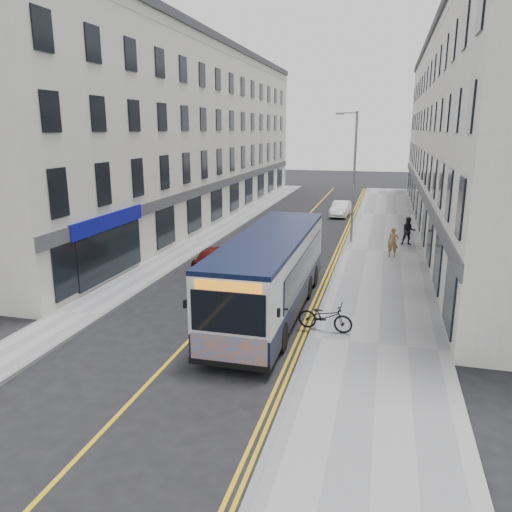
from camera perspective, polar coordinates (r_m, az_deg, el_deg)
The scene contains 17 objects.
ground at distance 19.36m, azimuth -5.08°, elevation -6.88°, with size 140.00×140.00×0.00m, color black.
pavement_east at distance 29.77m, azimuth 14.35°, elevation 0.44°, with size 4.50×64.00×0.12m, color gray.
pavement_west at distance 31.81m, azimuth -6.33°, elevation 1.69°, with size 2.00×64.00×0.12m, color gray.
kerb_east at distance 29.85m, azimuth 10.04°, elevation 0.72°, with size 0.18×64.00×0.13m, color slate.
kerb_west at distance 31.47m, azimuth -4.63°, elevation 1.60°, with size 0.18×64.00×0.13m, color slate.
road_centre_line at distance 30.42m, azimuth 2.51°, elevation 1.07°, with size 0.12×64.00×0.01m, color gold.
road_dbl_yellow_inner at distance 29.90m, azimuth 9.17°, elevation 0.66°, with size 0.10×64.00×0.01m, color gold.
road_dbl_yellow_outer at distance 29.89m, azimuth 9.55°, elevation 0.64°, with size 0.10×64.00×0.01m, color gold.
terrace_east at distance 38.33m, azimuth 23.19°, elevation 12.51°, with size 6.00×46.00×13.00m, color white.
terrace_west at distance 40.88m, azimuth -7.38°, elevation 13.56°, with size 6.00×46.00×13.00m, color silver.
streetlamp at distance 31.13m, azimuth 11.02°, elevation 9.30°, with size 1.32×0.18×8.00m.
city_bus at distance 19.06m, azimuth 1.73°, elevation -1.74°, with size 2.52×10.77×3.13m.
bicycle at distance 17.68m, azimuth 7.91°, elevation -6.87°, with size 0.68×1.94×1.02m, color black.
pedestrian_near at distance 28.42m, azimuth 15.38°, elevation 1.51°, with size 0.59×0.39×1.61m, color olive.
pedestrian_far at distance 31.61m, azimuth 17.03°, elevation 2.74°, with size 0.83×0.64×1.70m, color black.
car_white at distance 41.59m, azimuth 9.65°, elevation 5.34°, with size 1.30×3.72×1.23m, color white.
car_maroon at distance 25.51m, azimuth -4.57°, elevation -0.14°, with size 1.47×3.66×1.25m, color #4D0C0D.
Camera 1 is at (6.19, -16.96, 7.00)m, focal length 35.00 mm.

